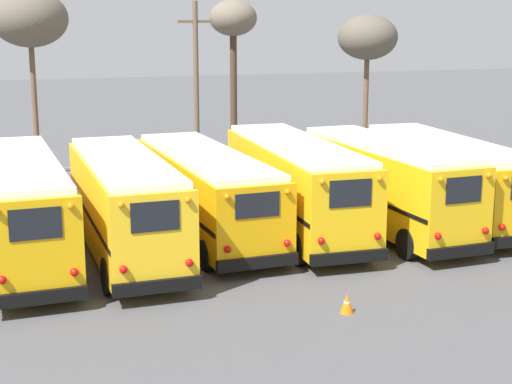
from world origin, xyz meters
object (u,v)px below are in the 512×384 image
Objects in this scene: school_bus_5 at (448,176)px; traffic_cone at (347,303)px; school_bus_3 at (295,183)px; bare_tree_0 at (233,23)px; bare_tree_2 at (30,20)px; school_bus_2 at (205,190)px; school_bus_4 at (385,183)px; school_bus_0 at (22,206)px; school_bus_1 at (125,203)px; utility_pole at (196,83)px; bare_tree_1 at (368,38)px.

school_bus_5 is 20.04× the size of traffic_cone.
school_bus_3 is 17.94m from bare_tree_0.
bare_tree_0 is at bearing 14.02° from bare_tree_2.
school_bus_2 is 8.81m from traffic_cone.
bare_tree_0 reaches higher than school_bus_4.
school_bus_3 reaches higher than traffic_cone.
school_bus_0 is 21.88m from bare_tree_0.
school_bus_0 is 12.53m from school_bus_4.
bare_tree_0 is (6.14, 16.08, 5.70)m from school_bus_2.
school_bus_1 is 9.39m from school_bus_4.
bare_tree_0 is 26.08m from traffic_cone.
school_bus_1 is (3.13, -0.56, -0.00)m from school_bus_0.
school_bus_3 is 6.26m from school_bus_5.
bare_tree_0 is (3.13, 3.65, 2.93)m from utility_pole.
bare_tree_1 is at bearing 65.67° from school_bus_4.
bare_tree_1 is (3.47, 13.79, 4.86)m from school_bus_5.
school_bus_1 is 6.33m from school_bus_3.
school_bus_4 is 16.71m from bare_tree_1.
school_bus_3 is at bearing -13.07° from school_bus_2.
school_bus_5 is 18.08m from bare_tree_0.
utility_pole reaches higher than traffic_cone.
traffic_cone is at bearing -80.51° from school_bus_2.
school_bus_4 is at bearing -15.42° from school_bus_3.
school_bus_3 is at bearing 2.14° from school_bus_0.
school_bus_1 is at bearing -176.08° from school_bus_5.
school_bus_0 is at bearing -95.59° from bare_tree_2.
bare_tree_0 reaches higher than traffic_cone.
traffic_cone is at bearing -124.60° from school_bus_4.
bare_tree_2 is 16.97× the size of traffic_cone.
school_bus_0 is 10.86m from traffic_cone.
utility_pole reaches higher than school_bus_5.
school_bus_0 is 1.17× the size of bare_tree_2.
school_bus_5 is at bearing -4.76° from school_bus_2.
school_bus_3 is at bearing -125.32° from bare_tree_1.
school_bus_3 is (6.26, 0.91, 0.03)m from school_bus_1.
school_bus_2 is 1.23× the size of bare_tree_0.
school_bus_5 is 1.23× the size of bare_tree_0.
school_bus_4 is at bearing -76.96° from utility_pole.
utility_pole is (9.28, 13.51, 2.62)m from school_bus_0.
school_bus_5 is at bearing -44.74° from bare_tree_2.
bare_tree_0 is 1.10× the size of bare_tree_1.
bare_tree_1 is (9.84, 0.57, 2.13)m from utility_pole.
bare_tree_2 is (-7.98, 14.06, 5.72)m from school_bus_3.
school_bus_1 is at bearing 123.33° from traffic_cone.
school_bus_0 reaches higher than school_bus_1.
school_bus_1 is 16.13m from bare_tree_2.
utility_pole is at bearing 76.37° from school_bus_2.
school_bus_5 is at bearing 44.45° from traffic_cone.
bare_tree_0 is at bearing 49.40° from utility_pole.
traffic_cone is (7.70, -7.51, -1.52)m from school_bus_0.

